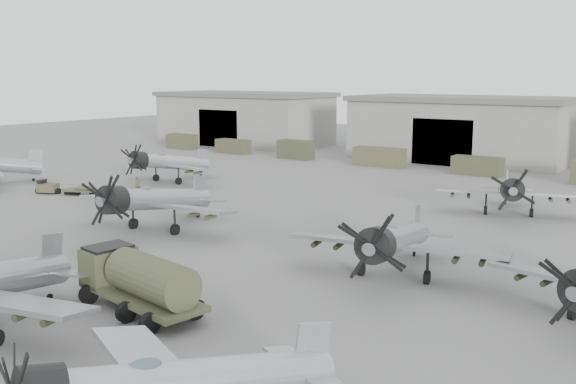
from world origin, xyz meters
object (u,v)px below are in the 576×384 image
at_px(fuel_tanker, 139,278).
at_px(aircraft_mid_2, 394,241).
at_px(tug_trailer, 62,189).
at_px(ground_crew, 138,185).
at_px(aircraft_far_1, 510,190).
at_px(aircraft_far_0, 166,162).
at_px(aircraft_mid_1, 152,200).

bearing_deg(fuel_tanker, aircraft_mid_2, 65.02).
distance_m(tug_trailer, ground_crew, 7.34).
relative_size(aircraft_far_1, ground_crew, 7.31).
bearing_deg(aircraft_mid_2, ground_crew, 151.00).
bearing_deg(fuel_tanker, ground_crew, 147.89).
height_order(aircraft_far_1, ground_crew, aircraft_far_1).
bearing_deg(aircraft_far_0, tug_trailer, -104.56).
xyz_separation_m(aircraft_mid_1, aircraft_mid_2, (19.70, -0.08, -0.10)).
bearing_deg(tug_trailer, aircraft_far_0, 49.79).
bearing_deg(aircraft_far_1, ground_crew, 178.35).
distance_m(aircraft_mid_2, aircraft_far_1, 20.89).
height_order(aircraft_mid_2, aircraft_far_0, aircraft_mid_2).
distance_m(aircraft_far_0, aircraft_far_1, 35.68).
distance_m(aircraft_mid_1, fuel_tanker, 16.56).
xyz_separation_m(tug_trailer, ground_crew, (5.53, 4.81, 0.29)).
bearing_deg(aircraft_far_0, fuel_tanker, -42.86).
bearing_deg(aircraft_mid_2, tug_trailer, 160.27).
relative_size(fuel_tanker, ground_crew, 4.95).
xyz_separation_m(aircraft_mid_1, ground_crew, (-13.26, 10.48, -1.59)).
xyz_separation_m(aircraft_mid_1, aircraft_far_1, (20.06, 20.81, -0.23)).
bearing_deg(tug_trailer, aircraft_mid_1, -39.14).
height_order(aircraft_mid_1, aircraft_mid_2, aircraft_mid_1).
distance_m(aircraft_far_1, fuel_tanker, 33.62).
relative_size(aircraft_mid_1, fuel_tanker, 1.65).
bearing_deg(tug_trailer, ground_crew, 18.67).
height_order(fuel_tanker, tug_trailer, fuel_tanker).
relative_size(aircraft_far_0, fuel_tanker, 1.51).
relative_size(aircraft_mid_1, aircraft_far_1, 1.11).
distance_m(aircraft_far_1, tug_trailer, 41.73).
bearing_deg(aircraft_mid_2, fuel_tanker, -135.83).
height_order(fuel_tanker, ground_crew, fuel_tanker).
distance_m(aircraft_mid_2, ground_crew, 34.64).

